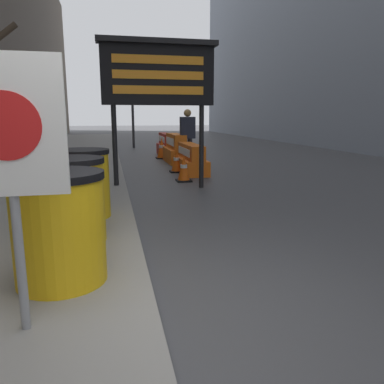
{
  "coord_description": "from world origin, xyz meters",
  "views": [
    {
      "loc": [
        -0.29,
        -2.43,
        1.51
      ],
      "look_at": [
        1.07,
        3.8,
        0.22
      ],
      "focal_mm": 35.0,
      "sensor_mm": 36.0,
      "label": 1
    }
  ],
  "objects": [
    {
      "name": "barrel_drum_back",
      "position": [
        -0.7,
        2.88,
        0.6
      ],
      "size": [
        0.78,
        0.78,
        0.95
      ],
      "color": "yellow",
      "rests_on": "sidewalk_left"
    },
    {
      "name": "traffic_cone_near",
      "position": [
        1.38,
        6.11,
        0.3
      ],
      "size": [
        0.35,
        0.35,
        0.63
      ],
      "color": "black",
      "rests_on": "ground_plane"
    },
    {
      "name": "pedestrian_worker",
      "position": [
        2.08,
        9.06,
        1.02
      ],
      "size": [
        0.46,
        0.28,
        1.72
      ],
      "rotation": [
        0.0,
        0.0,
        6.27
      ],
      "color": "#333338",
      "rests_on": "ground_plane"
    },
    {
      "name": "barrel_drum_foreground",
      "position": [
        -0.74,
        0.75,
        0.6
      ],
      "size": [
        0.78,
        0.78,
        0.95
      ],
      "color": "yellow",
      "rests_on": "sidewalk_left"
    },
    {
      "name": "traffic_light_near_curb",
      "position": [
        0.84,
        15.97,
        3.19
      ],
      "size": [
        0.28,
        0.44,
        4.44
      ],
      "color": "#2D2D30",
      "rests_on": "ground_plane"
    },
    {
      "name": "jersey_barrier_orange_near",
      "position": [
        1.84,
        9.81,
        0.41
      ],
      "size": [
        0.63,
        1.82,
        0.94
      ],
      "color": "orange",
      "rests_on": "ground_plane"
    },
    {
      "name": "jersey_barrier_orange_far",
      "position": [
        1.84,
        7.45,
        0.34
      ],
      "size": [
        0.61,
        1.85,
        0.78
      ],
      "color": "orange",
      "rests_on": "ground_plane"
    },
    {
      "name": "message_board",
      "position": [
        0.7,
        5.27,
        2.3
      ],
      "size": [
        2.36,
        0.36,
        2.98
      ],
      "color": "black",
      "rests_on": "ground_plane"
    },
    {
      "name": "barrel_drum_middle",
      "position": [
        -0.75,
        1.81,
        0.6
      ],
      "size": [
        0.78,
        0.78,
        0.95
      ],
      "color": "yellow",
      "rests_on": "sidewalk_left"
    },
    {
      "name": "jersey_barrier_red_striped",
      "position": [
        1.84,
        12.1,
        0.38
      ],
      "size": [
        0.51,
        1.91,
        0.86
      ],
      "color": "red",
      "rests_on": "ground_plane"
    },
    {
      "name": "ground_plane",
      "position": [
        0.0,
        0.0,
        0.0
      ],
      "size": [
        120.0,
        120.0,
        0.0
      ],
      "primitive_type": "plane",
      "color": "#3F3F42"
    },
    {
      "name": "traffic_cone_far",
      "position": [
        1.47,
        7.59,
        0.31
      ],
      "size": [
        0.35,
        0.35,
        0.63
      ],
      "color": "black",
      "rests_on": "ground_plane"
    },
    {
      "name": "traffic_cone_mid",
      "position": [
        1.54,
        11.07,
        0.37
      ],
      "size": [
        0.42,
        0.42,
        0.75
      ],
      "color": "black",
      "rests_on": "ground_plane"
    },
    {
      "name": "warning_sign",
      "position": [
        -0.89,
        0.01,
        1.34
      ],
      "size": [
        0.68,
        0.08,
        1.76
      ],
      "color": "gray",
      "rests_on": "sidewalk_left"
    }
  ]
}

